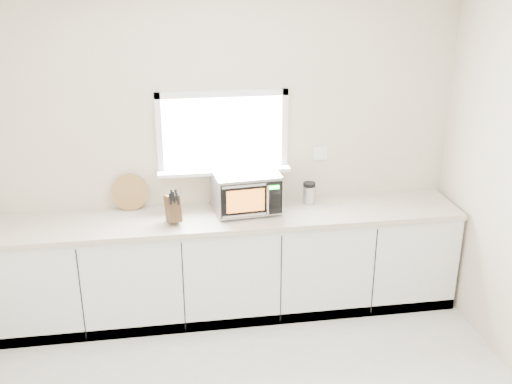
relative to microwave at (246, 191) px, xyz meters
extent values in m
cube|color=beige|center=(-0.16, 0.24, 0.25)|extent=(4.00, 0.02, 2.70)
cube|color=white|center=(-0.16, 0.23, 0.45)|extent=(1.00, 0.02, 0.60)
cube|color=white|center=(-0.16, 0.16, 0.13)|extent=(1.12, 0.16, 0.03)
cube|color=white|center=(-0.16, 0.21, 0.78)|extent=(1.10, 0.04, 0.05)
cube|color=white|center=(-0.16, 0.21, 0.13)|extent=(1.10, 0.04, 0.05)
cube|color=white|center=(-0.69, 0.21, 0.45)|extent=(0.05, 0.04, 0.70)
cube|color=white|center=(0.36, 0.21, 0.45)|extent=(0.05, 0.04, 0.70)
cube|color=white|center=(0.69, 0.23, 0.22)|extent=(0.12, 0.01, 0.12)
cube|color=silver|center=(-0.16, -0.06, -0.66)|extent=(3.92, 0.60, 0.88)
cube|color=beige|center=(-0.16, -0.07, -0.20)|extent=(3.92, 0.64, 0.04)
cylinder|color=black|center=(-0.21, -0.17, -0.17)|extent=(0.03, 0.03, 0.02)
cylinder|color=black|center=(-0.24, 0.14, -0.17)|extent=(0.03, 0.03, 0.02)
cylinder|color=black|center=(0.23, -0.13, -0.17)|extent=(0.03, 0.03, 0.02)
cylinder|color=black|center=(0.21, 0.19, -0.17)|extent=(0.03, 0.03, 0.02)
cube|color=#A9ABB1|center=(0.00, 0.01, 0.00)|extent=(0.56, 0.45, 0.32)
cube|color=black|center=(0.02, -0.20, 0.00)|extent=(0.51, 0.06, 0.28)
cube|color=orange|center=(-0.03, -0.21, 0.00)|extent=(0.31, 0.03, 0.19)
cylinder|color=silver|center=(0.15, -0.21, 0.00)|extent=(0.02, 0.02, 0.25)
cube|color=black|center=(0.20, -0.19, 0.00)|extent=(0.13, 0.02, 0.27)
cube|color=#19FF33|center=(0.20, -0.19, 0.09)|extent=(0.09, 0.01, 0.03)
cube|color=silver|center=(0.00, 0.01, 0.16)|extent=(0.56, 0.45, 0.01)
cube|color=#3F2C16|center=(-0.61, -0.15, -0.05)|extent=(0.14, 0.22, 0.25)
cube|color=black|center=(-0.63, -0.21, 0.05)|extent=(0.02, 0.04, 0.09)
cube|color=black|center=(-0.60, -0.20, 0.06)|extent=(0.02, 0.04, 0.09)
cube|color=black|center=(-0.57, -0.19, 0.04)|extent=(0.02, 0.04, 0.09)
cube|color=black|center=(-0.62, -0.20, 0.08)|extent=(0.02, 0.04, 0.09)
cube|color=black|center=(-0.58, -0.19, 0.08)|extent=(0.02, 0.04, 0.09)
cylinder|color=olive|center=(-0.96, 0.18, -0.03)|extent=(0.31, 0.07, 0.30)
cylinder|color=#A9ABB1|center=(0.56, 0.09, -0.10)|extent=(0.14, 0.14, 0.15)
cylinder|color=black|center=(0.56, 0.09, -0.01)|extent=(0.13, 0.13, 0.04)
camera|label=1|loc=(-0.64, -4.60, 1.79)|focal=42.00mm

